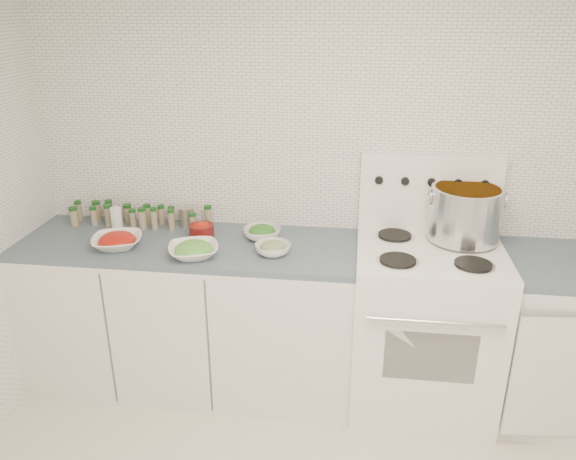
% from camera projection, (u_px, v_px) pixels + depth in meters
% --- Properties ---
extents(room_walls, '(3.54, 3.04, 2.52)m').
position_uv_depth(room_walls, '(328.00, 210.00, 1.63)').
color(room_walls, white).
rests_on(room_walls, ground).
extents(counter_left, '(1.85, 0.62, 0.90)m').
position_uv_depth(counter_left, '(193.00, 313.00, 3.24)').
color(counter_left, white).
rests_on(counter_left, ground).
extents(stove, '(0.76, 0.70, 1.36)m').
position_uv_depth(stove, '(424.00, 322.00, 3.07)').
color(stove, white).
rests_on(stove, ground).
extents(stock_pot, '(0.39, 0.37, 0.28)m').
position_uv_depth(stock_pot, '(465.00, 211.00, 2.94)').
color(stock_pot, silver).
rests_on(stock_pot, stove).
extents(bowl_tomato, '(0.32, 0.32, 0.09)m').
position_uv_depth(bowl_tomato, '(117.00, 241.00, 2.99)').
color(bowl_tomato, white).
rests_on(bowl_tomato, counter_left).
extents(bowl_snowpea, '(0.32, 0.32, 0.09)m').
position_uv_depth(bowl_snowpea, '(193.00, 250.00, 2.88)').
color(bowl_snowpea, white).
rests_on(bowl_snowpea, counter_left).
extents(bowl_broccoli, '(0.24, 0.24, 0.08)m').
position_uv_depth(bowl_broccoli, '(262.00, 232.00, 3.10)').
color(bowl_broccoli, white).
rests_on(bowl_broccoli, counter_left).
extents(bowl_zucchini, '(0.25, 0.25, 0.07)m').
position_uv_depth(bowl_zucchini, '(273.00, 248.00, 2.91)').
color(bowl_zucchini, white).
rests_on(bowl_zucchini, counter_left).
extents(bowl_pepper, '(0.14, 0.14, 0.09)m').
position_uv_depth(bowl_pepper, '(202.00, 229.00, 3.13)').
color(bowl_pepper, '#5D1210').
rests_on(bowl_pepper, counter_left).
extents(salt_canister, '(0.08, 0.08, 0.13)m').
position_uv_depth(salt_canister, '(117.00, 219.00, 3.22)').
color(salt_canister, white).
rests_on(salt_canister, counter_left).
extents(tin_can, '(0.09, 0.09, 0.11)m').
position_uv_depth(tin_can, '(187.00, 217.00, 3.27)').
color(tin_can, '#9C9884').
rests_on(tin_can, counter_left).
extents(spice_cluster, '(0.84, 0.15, 0.14)m').
position_uv_depth(spice_cluster, '(133.00, 215.00, 3.28)').
color(spice_cluster, gray).
rests_on(spice_cluster, counter_left).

